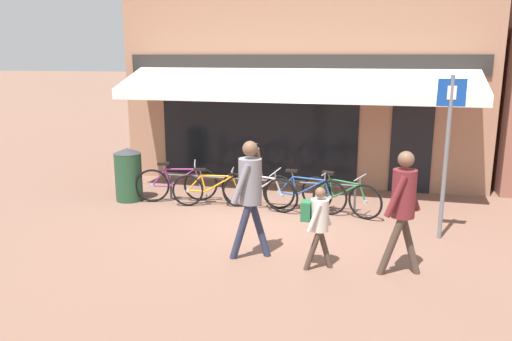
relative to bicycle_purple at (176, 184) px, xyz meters
name	(u,v)px	position (x,y,z in m)	size (l,w,h in m)	color
ground_plane	(266,217)	(2.08, -0.55, -0.39)	(160.00, 160.00, 0.00)	brown
shop_front	(307,77)	(2.24, 3.47, 2.12)	(8.67, 4.49, 5.02)	#9E7056
bike_rack_rail	(259,183)	(1.77, 0.12, 0.09)	(4.01, 0.04, 0.57)	#47494F
bicycle_purple	(176,184)	(0.00, 0.00, 0.00)	(1.67, 0.69, 0.87)	black
bicycle_orange	(213,189)	(0.85, -0.13, -0.03)	(1.68, 0.57, 0.80)	black
bicycle_silver	(258,191)	(1.83, -0.15, 0.00)	(1.71, 0.65, 0.88)	black
bicycle_blue	(304,193)	(2.73, -0.04, -0.01)	(1.75, 0.52, 0.84)	black
bicycle_green	(340,196)	(3.45, -0.07, -0.01)	(1.64, 0.78, 0.84)	black
pedestrian_adult	(250,186)	(2.28, -2.54, 0.74)	(0.61, 0.60, 1.84)	#282D47
pedestrian_child	(317,218)	(3.32, -2.71, 0.38)	(0.48, 0.43, 1.24)	#47382D
pedestrian_second_adult	(403,199)	(4.49, -2.61, 0.71)	(0.62, 0.50, 1.80)	#47382D
litter_bin	(128,174)	(-1.03, -0.14, 0.19)	(0.58, 0.58, 1.14)	#23472D
parking_sign	(447,142)	(5.21, -0.98, 1.28)	(0.44, 0.07, 2.75)	slate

